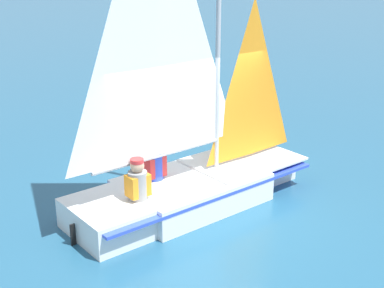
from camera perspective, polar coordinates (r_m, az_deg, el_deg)
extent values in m
plane|color=#235675|center=(9.43, 0.00, -6.28)|extent=(260.00, 260.00, 0.00)
cube|color=white|center=(9.32, 0.00, -4.91)|extent=(2.75, 2.89, 0.50)
cube|color=white|center=(10.40, 7.40, -2.39)|extent=(1.31, 1.34, 0.50)
cube|color=white|center=(8.46, -9.18, -7.90)|extent=(1.69, 1.63, 0.50)
cube|color=blue|center=(9.25, 0.00, -4.02)|extent=(3.94, 4.38, 0.05)
cube|color=silver|center=(9.96, 5.43, -1.66)|extent=(2.38, 2.46, 0.04)
cylinder|color=#B7B7BC|center=(8.89, 2.83, 12.73)|extent=(0.08, 0.08, 5.11)
cylinder|color=#B7B7BC|center=(8.63, -3.52, -1.21)|extent=(1.58, 1.97, 0.07)
pyramid|color=white|center=(8.10, -3.85, 13.69)|extent=(1.49, 1.86, 4.40)
pyramid|color=orange|center=(9.63, 6.43, 6.92)|extent=(0.96, 1.20, 2.85)
cube|color=black|center=(8.27, -12.58, -9.41)|extent=(0.07, 0.08, 0.35)
cube|color=black|center=(9.27, -3.96, -5.21)|extent=(0.36, 0.37, 0.45)
cylinder|color=blue|center=(9.08, -4.03, -2.50)|extent=(0.42, 0.42, 0.50)
cube|color=red|center=(9.07, -4.03, -2.35)|extent=(0.41, 0.43, 0.35)
sphere|color=brown|center=(8.96, -4.08, -0.43)|extent=(0.22, 0.22, 0.22)
cylinder|color=blue|center=(8.93, -4.10, 0.07)|extent=(0.29, 0.29, 0.06)
cube|color=black|center=(8.58, -5.68, -7.42)|extent=(0.36, 0.37, 0.45)
cylinder|color=gray|center=(8.38, -5.79, -4.53)|extent=(0.42, 0.42, 0.50)
cube|color=orange|center=(8.37, -5.79, -4.38)|extent=(0.41, 0.43, 0.35)
sphere|color=tan|center=(8.24, -5.87, -2.32)|extent=(0.22, 0.22, 0.22)
cylinder|color=red|center=(8.21, -5.89, -1.79)|extent=(0.29, 0.29, 0.06)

